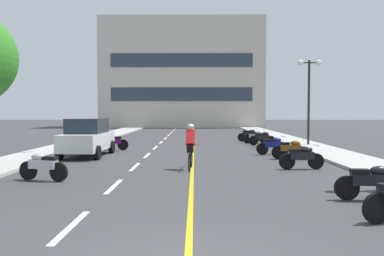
{
  "coord_description": "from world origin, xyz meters",
  "views": [
    {
      "loc": [
        0.35,
        -5.38,
        2.19
      ],
      "look_at": [
        0.17,
        19.5,
        1.11
      ],
      "focal_mm": 37.07,
      "sensor_mm": 36.0,
      "label": 1
    }
  ],
  "objects": [
    {
      "name": "ground_plane",
      "position": [
        0.0,
        21.0,
        0.0
      ],
      "size": [
        140.0,
        140.0,
        0.0
      ],
      "primitive_type": "plane",
      "color": "#38383A"
    },
    {
      "name": "lane_dash_0",
      "position": [
        -2.0,
        2.0,
        0.0
      ],
      "size": [
        0.14,
        2.2,
        0.01
      ],
      "primitive_type": "cube",
      "color": "silver",
      "rests_on": "ground"
    },
    {
      "name": "parked_car_near",
      "position": [
        -4.83,
        13.62,
        0.92
      ],
      "size": [
        1.99,
        4.23,
        1.82
      ],
      "color": "black",
      "rests_on": "ground"
    },
    {
      "name": "lane_dash_8",
      "position": [
        -2.0,
        34.0,
        0.0
      ],
      "size": [
        0.14,
        2.2,
        0.01
      ],
      "primitive_type": "cube",
      "color": "silver",
      "rests_on": "ground"
    },
    {
      "name": "motorcycle_9",
      "position": [
        4.27,
        22.94,
        0.47
      ],
      "size": [
        1.7,
        0.6,
        0.92
      ],
      "color": "black",
      "rests_on": "ground"
    },
    {
      "name": "motorcycle_1",
      "position": [
        4.63,
        4.22,
        0.47
      ],
      "size": [
        1.7,
        0.6,
        0.92
      ],
      "color": "black",
      "rests_on": "ground"
    },
    {
      "name": "lane_dash_9",
      "position": [
        -2.0,
        38.0,
        0.0
      ],
      "size": [
        0.14,
        2.2,
        0.01
      ],
      "primitive_type": "cube",
      "color": "silver",
      "rests_on": "ground"
    },
    {
      "name": "lane_dash_4",
      "position": [
        -2.0,
        18.0,
        0.0
      ],
      "size": [
        0.14,
        2.2,
        0.01
      ],
      "primitive_type": "cube",
      "color": "silver",
      "rests_on": "ground"
    },
    {
      "name": "lane_dash_1",
      "position": [
        -2.0,
        6.0,
        0.0
      ],
      "size": [
        0.14,
        2.2,
        0.01
      ],
      "primitive_type": "cube",
      "color": "silver",
      "rests_on": "ground"
    },
    {
      "name": "street_lamp_mid",
      "position": [
        7.34,
        19.01,
        3.91
      ],
      "size": [
        1.46,
        0.36,
        5.19
      ],
      "color": "black",
      "rests_on": "curb_right"
    },
    {
      "name": "motorcycle_3",
      "position": [
        4.35,
        9.37,
        0.47
      ],
      "size": [
        1.7,
        0.6,
        0.92
      ],
      "color": "black",
      "rests_on": "ground"
    },
    {
      "name": "office_building",
      "position": [
        -1.34,
        48.59,
        7.16
      ],
      "size": [
        21.39,
        7.29,
        14.32
      ],
      "color": "beige",
      "rests_on": "ground"
    },
    {
      "name": "lane_dash_5",
      "position": [
        -2.0,
        22.0,
        0.0
      ],
      "size": [
        0.14,
        2.2,
        0.01
      ],
      "primitive_type": "cube",
      "color": "silver",
      "rests_on": "ground"
    },
    {
      "name": "motorcycle_5",
      "position": [
        4.27,
        14.34,
        0.47
      ],
      "size": [
        1.7,
        0.6,
        0.92
      ],
      "color": "black",
      "rests_on": "ground"
    },
    {
      "name": "lane_dash_7",
      "position": [
        -2.0,
        30.0,
        0.0
      ],
      "size": [
        0.14,
        2.2,
        0.01
      ],
      "primitive_type": "cube",
      "color": "silver",
      "rests_on": "ground"
    },
    {
      "name": "curb_left",
      "position": [
        -7.2,
        24.0,
        0.06
      ],
      "size": [
        2.4,
        72.0,
        0.12
      ],
      "primitive_type": "cube",
      "color": "#A8A8A3",
      "rests_on": "ground"
    },
    {
      "name": "motorcycle_6",
      "position": [
        -4.21,
        16.44,
        0.47
      ],
      "size": [
        1.7,
        0.6,
        0.92
      ],
      "color": "black",
      "rests_on": "ground"
    },
    {
      "name": "lane_dash_10",
      "position": [
        -2.0,
        42.0,
        0.0
      ],
      "size": [
        0.14,
        2.2,
        0.01
      ],
      "primitive_type": "cube",
      "color": "silver",
      "rests_on": "ground"
    },
    {
      "name": "centre_line_yellow",
      "position": [
        0.25,
        24.0,
        0.0
      ],
      "size": [
        0.12,
        66.0,
        0.01
      ],
      "primitive_type": "cube",
      "color": "gold",
      "rests_on": "ground"
    },
    {
      "name": "lane_dash_3",
      "position": [
        -2.0,
        14.0,
        0.0
      ],
      "size": [
        0.14,
        2.2,
        0.01
      ],
      "primitive_type": "cube",
      "color": "silver",
      "rests_on": "ground"
    },
    {
      "name": "lane_dash_2",
      "position": [
        -2.0,
        10.0,
        0.0
      ],
      "size": [
        0.14,
        2.2,
        0.01
      ],
      "primitive_type": "cube",
      "color": "silver",
      "rests_on": "ground"
    },
    {
      "name": "lane_dash_11",
      "position": [
        -2.0,
        46.0,
        0.0
      ],
      "size": [
        0.14,
        2.2,
        0.01
      ],
      "primitive_type": "cube",
      "color": "silver",
      "rests_on": "ground"
    },
    {
      "name": "motorcycle_7",
      "position": [
        4.64,
        19.73,
        0.47
      ],
      "size": [
        1.7,
        0.6,
        0.92
      ],
      "color": "black",
      "rests_on": "ground"
    },
    {
      "name": "motorcycle_2",
      "position": [
        -4.41,
        6.9,
        0.47
      ],
      "size": [
        1.67,
        0.7,
        0.92
      ],
      "color": "black",
      "rests_on": "ground"
    },
    {
      "name": "cyclist_rider",
      "position": [
        0.18,
        9.37,
        0.89
      ],
      "size": [
        0.42,
        1.77,
        1.71
      ],
      "color": "black",
      "rests_on": "ground"
    },
    {
      "name": "lane_dash_6",
      "position": [
        -2.0,
        26.0,
        0.0
      ],
      "size": [
        0.14,
        2.2,
        0.01
      ],
      "primitive_type": "cube",
      "color": "silver",
      "rests_on": "ground"
    },
    {
      "name": "motorcycle_4",
      "position": [
        4.68,
        12.4,
        0.47
      ],
      "size": [
        1.68,
        0.65,
        0.92
      ],
      "color": "black",
      "rests_on": "ground"
    },
    {
      "name": "motorcycle_8",
      "position": [
        4.43,
        21.16,
        0.47
      ],
      "size": [
        1.7,
        0.6,
        0.92
      ],
      "color": "black",
      "rests_on": "ground"
    },
    {
      "name": "curb_right",
      "position": [
        7.2,
        24.0,
        0.06
      ],
      "size": [
        2.4,
        72.0,
        0.12
      ],
      "primitive_type": "cube",
      "color": "#A8A8A3",
      "rests_on": "ground"
    }
  ]
}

